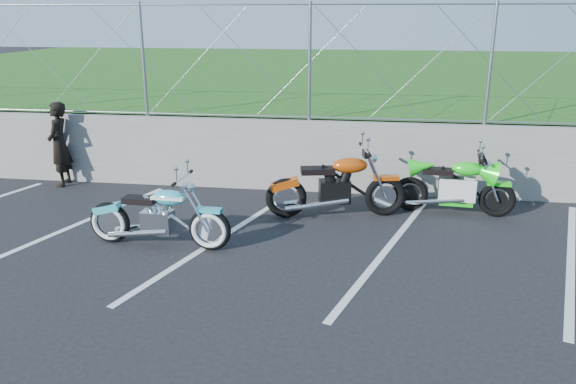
# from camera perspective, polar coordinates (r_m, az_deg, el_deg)

# --- Properties ---
(ground) EXTENTS (90.00, 90.00, 0.00)m
(ground) POSITION_cam_1_polar(r_m,az_deg,el_deg) (7.33, -8.85, -7.59)
(ground) COLOR black
(ground) RESTS_ON ground
(retaining_wall) EXTENTS (30.00, 0.22, 1.30)m
(retaining_wall) POSITION_cam_1_polar(r_m,az_deg,el_deg) (10.33, -3.44, 3.92)
(retaining_wall) COLOR slate
(retaining_wall) RESTS_ON ground
(grass_field) EXTENTS (30.00, 20.00, 1.30)m
(grass_field) POSITION_cam_1_polar(r_m,az_deg,el_deg) (20.08, 2.36, 10.68)
(grass_field) COLOR #1F5115
(grass_field) RESTS_ON ground
(chain_link_fence) EXTENTS (28.00, 0.03, 2.00)m
(chain_link_fence) POSITION_cam_1_polar(r_m,az_deg,el_deg) (10.06, -3.61, 13.08)
(chain_link_fence) COLOR gray
(chain_link_fence) RESTS_ON retaining_wall
(parking_lines) EXTENTS (18.29, 4.31, 0.01)m
(parking_lines) POSITION_cam_1_polar(r_m,az_deg,el_deg) (8.00, 1.53, -5.14)
(parking_lines) COLOR silver
(parking_lines) RESTS_ON ground
(cruiser_turquoise) EXTENTS (2.07, 0.65, 1.03)m
(cruiser_turquoise) POSITION_cam_1_polar(r_m,az_deg,el_deg) (7.93, -12.84, -2.63)
(cruiser_turquoise) COLOR black
(cruiser_turquoise) RESTS_ON ground
(naked_orange) EXTENTS (2.21, 0.75, 1.11)m
(naked_orange) POSITION_cam_1_polar(r_m,az_deg,el_deg) (8.88, 5.09, 0.40)
(naked_orange) COLOR black
(naked_orange) RESTS_ON ground
(sportbike_green) EXTENTS (1.93, 0.69, 1.00)m
(sportbike_green) POSITION_cam_1_polar(r_m,az_deg,el_deg) (9.38, 16.65, 0.37)
(sportbike_green) COLOR black
(sportbike_green) RESTS_ON ground
(person_standing) EXTENTS (0.47, 0.63, 1.57)m
(person_standing) POSITION_cam_1_polar(r_m,az_deg,el_deg) (11.27, -22.23, 4.51)
(person_standing) COLOR black
(person_standing) RESTS_ON ground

